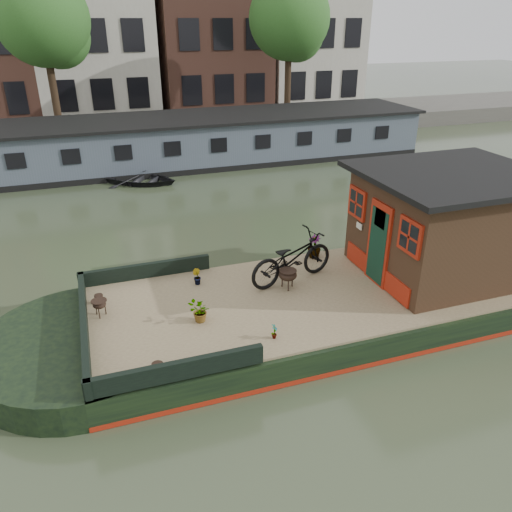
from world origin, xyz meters
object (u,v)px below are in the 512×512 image
object	(u,v)px
brazier_front	(288,279)
dinghy	(142,176)
brazier_rear	(100,308)
cabin	(447,223)
bicycle	(292,258)

from	to	relation	value
brazier_front	dinghy	bearing A→B (deg)	99.38
brazier_rear	cabin	bearing A→B (deg)	-3.96
bicycle	brazier_rear	xyz separation A→B (m)	(-4.24, -0.14, -0.39)
cabin	dinghy	bearing A→B (deg)	115.97
brazier_front	brazier_rear	distance (m)	4.03
cabin	brazier_rear	distance (m)	7.88
cabin	dinghy	world-z (taller)	cabin
bicycle	brazier_rear	distance (m)	4.26
dinghy	bicycle	bearing A→B (deg)	-137.02
cabin	bicycle	bearing A→B (deg)	169.13
bicycle	brazier_rear	world-z (taller)	bicycle
brazier_front	dinghy	size ratio (longest dim) A/B	0.16
cabin	brazier_front	xyz separation A→B (m)	(-3.76, 0.37, -1.00)
bicycle	brazier_front	distance (m)	0.51
dinghy	brazier_front	bearing A→B (deg)	-138.39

